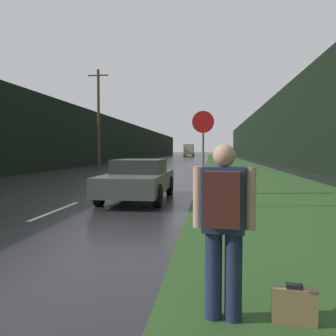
% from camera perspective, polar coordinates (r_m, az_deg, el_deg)
% --- Properties ---
extents(grass_verge, '(6.00, 240.00, 0.02)m').
position_cam_1_polar(grass_verge, '(40.25, 10.29, 0.51)').
color(grass_verge, '#2D5123').
rests_on(grass_verge, ground_plane).
extents(lane_stripe_b, '(0.12, 3.00, 0.01)m').
position_cam_1_polar(lane_stripe_b, '(10.15, -17.46, -6.51)').
color(lane_stripe_b, silver).
rests_on(lane_stripe_b, ground_plane).
extents(lane_stripe_c, '(0.12, 3.00, 0.01)m').
position_cam_1_polar(lane_stripe_c, '(16.73, -7.54, -2.75)').
color(lane_stripe_c, silver).
rests_on(lane_stripe_c, ground_plane).
extents(lane_stripe_d, '(0.12, 3.00, 0.01)m').
position_cam_1_polar(lane_stripe_d, '(23.55, -3.31, -1.11)').
color(lane_stripe_d, silver).
rests_on(lane_stripe_d, ground_plane).
extents(lane_stripe_e, '(0.12, 3.00, 0.01)m').
position_cam_1_polar(lane_stripe_e, '(30.45, -0.98, -0.20)').
color(lane_stripe_e, silver).
rests_on(lane_stripe_e, ground_plane).
extents(lane_stripe_f, '(0.12, 3.00, 0.01)m').
position_cam_1_polar(lane_stripe_f, '(37.39, 0.48, 0.37)').
color(lane_stripe_f, silver).
rests_on(lane_stripe_f, ground_plane).
extents(treeline_far_side, '(2.00, 140.00, 5.93)m').
position_cam_1_polar(treeline_far_side, '(52.01, -8.46, 4.30)').
color(treeline_far_side, black).
rests_on(treeline_far_side, ground_plane).
extents(treeline_near_side, '(2.00, 140.00, 8.14)m').
position_cam_1_polar(treeline_near_side, '(50.91, 16.44, 5.49)').
color(treeline_near_side, black).
rests_on(treeline_near_side, ground_plane).
extents(utility_pole_far, '(1.80, 0.24, 8.57)m').
position_cam_1_polar(utility_pole_far, '(31.60, -11.08, 7.87)').
color(utility_pole_far, '#4C3823').
rests_on(utility_pole_far, ground_plane).
extents(stop_sign, '(0.62, 0.07, 2.74)m').
position_cam_1_polar(stop_sign, '(10.09, 5.63, 2.92)').
color(stop_sign, slate).
rests_on(stop_sign, ground_plane).
extents(hitchhiker_with_backpack, '(0.58, 0.44, 1.69)m').
position_cam_1_polar(hitchhiker_with_backpack, '(3.39, 8.88, -8.41)').
color(hitchhiker_with_backpack, '#1E2847').
rests_on(hitchhiker_with_backpack, ground_plane).
extents(suitcase, '(0.41, 0.15, 0.39)m').
position_cam_1_polar(suitcase, '(3.73, 19.58, -20.20)').
color(suitcase, olive).
rests_on(suitcase, ground_plane).
extents(car_passing_near, '(1.94, 4.78, 1.33)m').
position_cam_1_polar(car_passing_near, '(11.82, -4.70, -1.72)').
color(car_passing_near, '#4C514C').
rests_on(car_passing_near, ground_plane).
extents(delivery_truck, '(2.61, 8.37, 3.27)m').
position_cam_1_polar(delivery_truck, '(97.94, 3.38, 2.92)').
color(delivery_truck, '#6E684F').
rests_on(delivery_truck, ground_plane).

